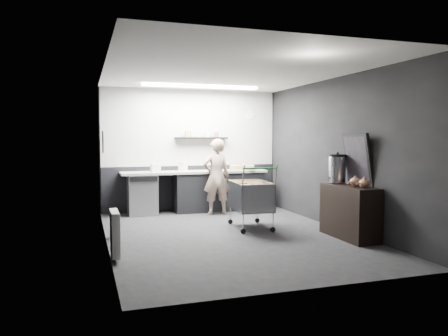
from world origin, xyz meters
name	(u,v)px	position (x,y,z in m)	size (l,w,h in m)	color
floor	(230,235)	(0.00, 0.00, 0.00)	(5.50, 5.50, 0.00)	black
ceiling	(230,72)	(0.00, 0.00, 2.70)	(5.50, 5.50, 0.00)	silver
wall_back	(191,150)	(0.00, 2.75, 1.35)	(5.50, 5.50, 0.00)	black
wall_front	(313,164)	(0.00, -2.75, 1.35)	(5.50, 5.50, 0.00)	black
wall_left	(105,156)	(-2.00, 0.00, 1.35)	(5.50, 5.50, 0.00)	black
wall_right	(335,153)	(2.00, 0.00, 1.35)	(5.50, 5.50, 0.00)	black
kitchen_wall_panel	(191,128)	(0.00, 2.73, 1.85)	(3.95, 0.02, 1.70)	#B5B5B0
dado_panel	(192,187)	(0.00, 2.73, 0.50)	(3.95, 0.02, 1.00)	black
floating_shelf	(201,138)	(0.20, 2.62, 1.62)	(1.20, 0.22, 0.04)	black
wall_clock	(250,115)	(1.40, 2.72, 2.15)	(0.20, 0.20, 0.03)	silver
poster	(103,142)	(-1.98, 1.30, 1.55)	(0.02, 0.30, 0.40)	silver
poster_red_band	(103,138)	(-1.98, 1.30, 1.62)	(0.01, 0.22, 0.10)	red
radiator	(115,233)	(-1.94, -0.90, 0.35)	(0.10, 0.50, 0.60)	silver
ceiling_strip	(201,86)	(0.00, 1.85, 2.67)	(2.40, 0.20, 0.04)	white
prep_counter	(201,191)	(0.14, 2.42, 0.46)	(3.20, 0.61, 0.90)	black
person	(216,177)	(0.36, 1.97, 0.80)	(0.58, 0.38, 1.60)	beige
shopping_cart	(250,198)	(0.53, 0.42, 0.54)	(0.68, 1.06, 1.13)	silver
sideboard	(349,204)	(1.78, -0.78, 0.54)	(0.49, 1.14, 1.71)	black
fire_extinguisher	(115,224)	(-1.85, 0.40, 0.23)	(0.14, 0.14, 0.47)	red
cardboard_box	(242,168)	(1.08, 2.37, 0.95)	(0.53, 0.41, 0.11)	#9D8853
pink_tub	(183,166)	(-0.27, 2.42, 1.00)	(0.21, 0.21, 0.21)	white
white_container	(156,168)	(-0.87, 2.37, 0.98)	(0.19, 0.15, 0.17)	silver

